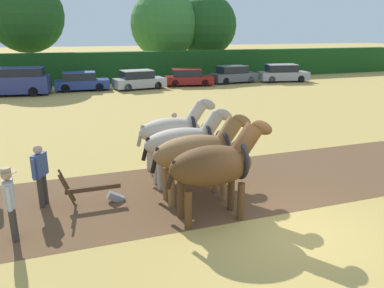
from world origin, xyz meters
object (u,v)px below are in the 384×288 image
tree_center (206,25)px  draft_horse_lead_right (198,152)px  draft_horse_trail_left (185,142)px  tree_left (25,15)px  draft_horse_trail_right (174,130)px  farmer_at_plow (40,171)px  farmer_beside_team (174,130)px  tree_center_left (164,24)px  plow (98,192)px  farmer_onlooker_left (10,198)px  parked_car_center (188,78)px  parked_car_center_right (233,75)px  parked_car_right (283,73)px  parked_van (10,81)px  parked_car_left (81,82)px  parked_car_center_left (139,80)px  draft_horse_lead_left (216,165)px

tree_center → draft_horse_lead_right: size_ratio=2.90×
draft_horse_trail_left → tree_left: bearing=101.8°
tree_left → draft_horse_trail_right: tree_left is taller
draft_horse_trail_right → farmer_at_plow: bearing=-160.4°
tree_left → farmer_at_plow: (1.30, -28.27, -4.94)m
draft_horse_lead_right → tree_center: bearing=68.5°
farmer_beside_team → draft_horse_trail_left: bearing=-146.4°
draft_horse_lead_right → tree_center_left: bearing=76.4°
plow → farmer_onlooker_left: (-1.99, -1.23, 0.68)m
farmer_at_plow → parked_car_center: bearing=87.8°
plow → parked_car_center_right: bearing=56.8°
tree_left → draft_horse_trail_right: (5.40, -26.88, -4.55)m
draft_horse_lead_right → farmer_at_plow: bearing=166.8°
farmer_at_plow → parked_car_right: size_ratio=0.36×
tree_center_left → parked_van: size_ratio=1.60×
tree_center_left → parked_car_right: 14.26m
farmer_beside_team → tree_left: bearing=58.4°
parked_car_center_right → tree_center_left: bearing=104.9°
tree_center_left → plow: size_ratio=5.29×
tree_left → farmer_beside_team: tree_left is taller
farmer_beside_team → parked_car_left: bearing=51.9°
draft_horse_trail_right → parked_car_right: draft_horse_trail_right is taller
draft_horse_trail_left → draft_horse_trail_right: (0.02, 1.20, 0.07)m
tree_center → parked_car_center: 12.62m
parked_car_right → tree_left: bearing=171.3°
farmer_onlooker_left → farmer_at_plow: bearing=66.0°
parked_car_right → parked_van: bearing=-168.4°
tree_center → parked_car_left: bearing=-145.6°
farmer_onlooker_left → parked_car_center: bearing=57.8°
tree_left → plow: bearing=-84.6°
tree_center → farmer_at_plow: size_ratio=5.05×
draft_horse_lead_right → parked_car_center_left: (2.94, 21.18, -0.64)m
tree_center_left → draft_horse_trail_left: bearing=-105.0°
draft_horse_trail_left → farmer_onlooker_left: (-4.66, -1.79, -0.31)m
farmer_onlooker_left → parked_car_center_right: size_ratio=0.40×
draft_horse_trail_left → plow: size_ratio=1.74×
farmer_beside_team → parked_car_center: farmer_beside_team is taller
tree_center → parked_car_left: 18.32m
tree_left → tree_center: (18.51, 2.65, -0.77)m
draft_horse_lead_left → draft_horse_trail_right: size_ratio=1.01×
draft_horse_lead_left → draft_horse_trail_left: size_ratio=0.96×
tree_center_left → draft_horse_trail_right: bearing=-105.6°
tree_left → farmer_onlooker_left: 30.28m
plow → farmer_at_plow: bearing=166.1°
parked_car_center_left → parked_car_center_right: size_ratio=0.98×
draft_horse_trail_right → draft_horse_lead_right: bearing=-90.2°
draft_horse_trail_right → parked_car_center: size_ratio=0.64×
tree_center_left → farmer_beside_team: tree_center_left is taller
tree_center → parked_car_center: size_ratio=1.97×
tree_center → parked_car_center_left: 15.48m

